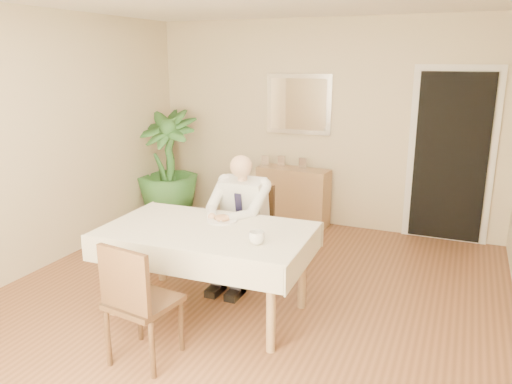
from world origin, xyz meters
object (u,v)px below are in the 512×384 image
at_px(chair_far, 250,225).
at_px(chair_near, 136,298).
at_px(coffee_mug, 257,238).
at_px(potted_palm, 168,166).
at_px(seated_man, 237,215).
at_px(dining_table, 207,238).
at_px(sideboard, 293,196).

relative_size(chair_far, chair_near, 0.99).
relative_size(chair_near, coffee_mug, 7.45).
bearing_deg(coffee_mug, chair_near, -130.28).
bearing_deg(potted_palm, coffee_mug, -45.19).
bearing_deg(chair_near, seated_man, 94.86).
bearing_deg(dining_table, chair_far, 87.93).
xyz_separation_m(dining_table, potted_palm, (-1.74, 2.11, 0.06)).
bearing_deg(sideboard, dining_table, -83.08).
height_order(dining_table, potted_palm, potted_palm).
xyz_separation_m(chair_far, coffee_mug, (0.52, -1.05, 0.29)).
distance_m(chair_far, chair_near, 1.76).
relative_size(chair_far, coffee_mug, 7.38).
bearing_deg(sideboard, chair_near, -85.12).
distance_m(dining_table, sideboard, 2.54).
bearing_deg(dining_table, potted_palm, 127.46).
relative_size(chair_near, sideboard, 0.98).
height_order(chair_near, seated_man, seated_man).
bearing_deg(sideboard, coffee_mug, -72.37).
bearing_deg(dining_table, seated_man, 87.93).
height_order(chair_far, sideboard, chair_far).
distance_m(coffee_mug, potted_palm, 3.21).
height_order(chair_far, potted_palm, potted_palm).
relative_size(coffee_mug, potted_palm, 0.08).
bearing_deg(chair_far, sideboard, 90.52).
xyz_separation_m(coffee_mug, sideboard, (-0.62, 2.69, -0.43)).
distance_m(chair_near, seated_man, 1.49).
xyz_separation_m(chair_near, coffee_mug, (0.60, 0.71, 0.29)).
bearing_deg(seated_man, dining_table, -90.00).
distance_m(chair_far, sideboard, 1.65).
xyz_separation_m(dining_table, seated_man, (-0.00, 0.59, 0.02)).
bearing_deg(dining_table, sideboard, 90.28).
bearing_deg(chair_far, dining_table, -93.08).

